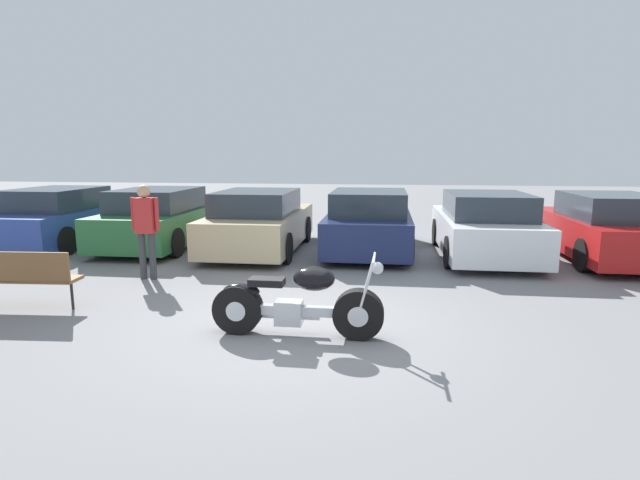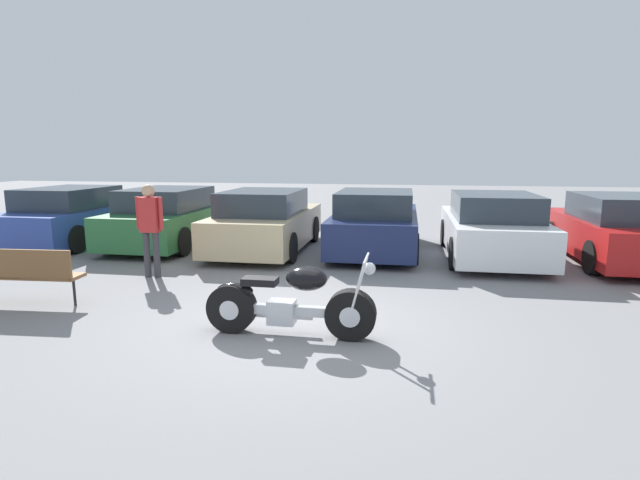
{
  "view_description": "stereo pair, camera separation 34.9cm",
  "coord_description": "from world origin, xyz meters",
  "px_view_note": "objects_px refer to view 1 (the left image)",
  "views": [
    {
      "loc": [
        1.06,
        -6.26,
        2.28
      ],
      "look_at": [
        -0.0,
        1.81,
        0.85
      ],
      "focal_mm": 28.0,
      "sensor_mm": 36.0,
      "label": 1
    },
    {
      "loc": [
        1.4,
        -6.21,
        2.28
      ],
      "look_at": [
        -0.0,
        1.81,
        0.85
      ],
      "focal_mm": 28.0,
      "sensor_mm": 36.0,
      "label": 2
    }
  ],
  "objects_px": {
    "parked_car_navy": "(369,223)",
    "parked_car_red": "(606,229)",
    "motorcycle": "(296,303)",
    "parked_car_white": "(484,227)",
    "park_bench": "(20,274)",
    "parked_car_green": "(161,219)",
    "parked_car_blue": "(62,218)",
    "parked_car_champagne": "(259,223)",
    "person_standing": "(146,224)"
  },
  "relations": [
    {
      "from": "parked_car_green",
      "to": "parked_car_white",
      "type": "relative_size",
      "value": 1.0
    },
    {
      "from": "parked_car_champagne",
      "to": "park_bench",
      "type": "height_order",
      "value": "parked_car_champagne"
    },
    {
      "from": "park_bench",
      "to": "parked_car_red",
      "type": "bearing_deg",
      "value": 25.99
    },
    {
      "from": "motorcycle",
      "to": "parked_car_white",
      "type": "height_order",
      "value": "parked_car_white"
    },
    {
      "from": "parked_car_white",
      "to": "park_bench",
      "type": "distance_m",
      "value": 8.84
    },
    {
      "from": "motorcycle",
      "to": "parked_car_champagne",
      "type": "distance_m",
      "value": 5.61
    },
    {
      "from": "motorcycle",
      "to": "parked_car_champagne",
      "type": "height_order",
      "value": "parked_car_champagne"
    },
    {
      "from": "parked_car_blue",
      "to": "park_bench",
      "type": "height_order",
      "value": "parked_car_blue"
    },
    {
      "from": "parked_car_champagne",
      "to": "parked_car_navy",
      "type": "bearing_deg",
      "value": 6.89
    },
    {
      "from": "person_standing",
      "to": "parked_car_navy",
      "type": "bearing_deg",
      "value": 38.82
    },
    {
      "from": "parked_car_blue",
      "to": "park_bench",
      "type": "relative_size",
      "value": 2.57
    },
    {
      "from": "parked_car_green",
      "to": "park_bench",
      "type": "xyz_separation_m",
      "value": [
        0.19,
        -5.1,
        -0.13
      ]
    },
    {
      "from": "parked_car_green",
      "to": "person_standing",
      "type": "relative_size",
      "value": 2.46
    },
    {
      "from": "parked_car_champagne",
      "to": "person_standing",
      "type": "height_order",
      "value": "person_standing"
    },
    {
      "from": "parked_car_white",
      "to": "parked_car_blue",
      "type": "bearing_deg",
      "value": 179.09
    },
    {
      "from": "parked_car_white",
      "to": "parked_car_red",
      "type": "relative_size",
      "value": 1.0
    },
    {
      "from": "parked_car_navy",
      "to": "parked_car_red",
      "type": "height_order",
      "value": "same"
    },
    {
      "from": "parked_car_green",
      "to": "park_bench",
      "type": "bearing_deg",
      "value": -87.84
    },
    {
      "from": "parked_car_navy",
      "to": "parked_car_red",
      "type": "distance_m",
      "value": 5.08
    },
    {
      "from": "parked_car_blue",
      "to": "parked_car_green",
      "type": "xyz_separation_m",
      "value": [
        2.54,
        0.13,
        0.0
      ]
    },
    {
      "from": "motorcycle",
      "to": "parked_car_white",
      "type": "relative_size",
      "value": 0.51
    },
    {
      "from": "parked_car_green",
      "to": "park_bench",
      "type": "distance_m",
      "value": 5.1
    },
    {
      "from": "parked_car_white",
      "to": "parked_car_navy",
      "type": "bearing_deg",
      "value": 173.16
    },
    {
      "from": "motorcycle",
      "to": "parked_car_white",
      "type": "distance_m",
      "value": 6.23
    },
    {
      "from": "parked_car_champagne",
      "to": "parked_car_navy",
      "type": "xyz_separation_m",
      "value": [
        2.54,
        0.31,
        0.0
      ]
    },
    {
      "from": "park_bench",
      "to": "parked_car_champagne",
      "type": "bearing_deg",
      "value": 63.99
    },
    {
      "from": "parked_car_blue",
      "to": "parked_car_white",
      "type": "distance_m",
      "value": 10.14
    },
    {
      "from": "park_bench",
      "to": "parked_car_white",
      "type": "bearing_deg",
      "value": 32.94
    },
    {
      "from": "parked_car_blue",
      "to": "parked_car_white",
      "type": "relative_size",
      "value": 1.0
    },
    {
      "from": "parked_car_navy",
      "to": "parked_car_red",
      "type": "relative_size",
      "value": 1.0
    },
    {
      "from": "parked_car_champagne",
      "to": "parked_car_red",
      "type": "distance_m",
      "value": 7.61
    },
    {
      "from": "parked_car_navy",
      "to": "parked_car_red",
      "type": "xyz_separation_m",
      "value": [
        5.07,
        -0.26,
        0.0
      ]
    },
    {
      "from": "parked_car_navy",
      "to": "parked_car_green",
      "type": "bearing_deg",
      "value": -179.87
    },
    {
      "from": "parked_car_green",
      "to": "motorcycle",
      "type": "bearing_deg",
      "value": -52.12
    },
    {
      "from": "parked_car_champagne",
      "to": "motorcycle",
      "type": "bearing_deg",
      "value": -71.08
    },
    {
      "from": "parked_car_red",
      "to": "parked_car_green",
      "type": "bearing_deg",
      "value": 178.61
    },
    {
      "from": "parked_car_blue",
      "to": "parked_car_red",
      "type": "xyz_separation_m",
      "value": [
        12.68,
        -0.11,
        0.0
      ]
    },
    {
      "from": "motorcycle",
      "to": "parked_car_green",
      "type": "distance_m",
      "value": 7.09
    },
    {
      "from": "parked_car_white",
      "to": "parked_car_red",
      "type": "distance_m",
      "value": 2.54
    },
    {
      "from": "motorcycle",
      "to": "park_bench",
      "type": "xyz_separation_m",
      "value": [
        -4.16,
        0.5,
        0.13
      ]
    },
    {
      "from": "motorcycle",
      "to": "parked_car_navy",
      "type": "distance_m",
      "value": 5.66
    },
    {
      "from": "parked_car_red",
      "to": "parked_car_blue",
      "type": "bearing_deg",
      "value": 179.48
    },
    {
      "from": "parked_car_navy",
      "to": "parked_car_white",
      "type": "xyz_separation_m",
      "value": [
        2.54,
        -0.3,
        0.0
      ]
    },
    {
      "from": "parked_car_blue",
      "to": "parked_car_champagne",
      "type": "height_order",
      "value": "same"
    },
    {
      "from": "motorcycle",
      "to": "parked_car_blue",
      "type": "height_order",
      "value": "parked_car_blue"
    },
    {
      "from": "motorcycle",
      "to": "parked_car_white",
      "type": "bearing_deg",
      "value": 58.45
    },
    {
      "from": "motorcycle",
      "to": "person_standing",
      "type": "xyz_separation_m",
      "value": [
        -3.18,
        2.47,
        0.6
      ]
    },
    {
      "from": "motorcycle",
      "to": "parked_car_green",
      "type": "height_order",
      "value": "parked_car_green"
    },
    {
      "from": "parked_car_navy",
      "to": "person_standing",
      "type": "bearing_deg",
      "value": -141.18
    },
    {
      "from": "motorcycle",
      "to": "park_bench",
      "type": "relative_size",
      "value": 1.32
    }
  ]
}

